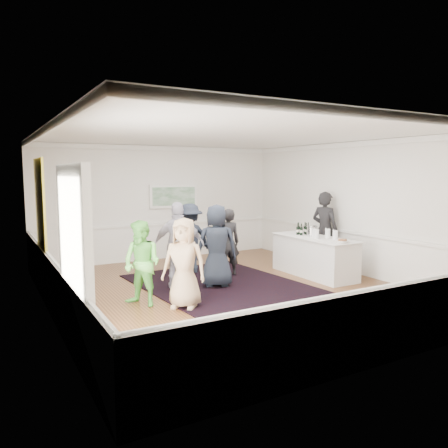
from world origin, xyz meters
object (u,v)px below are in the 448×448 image
serving_table (314,256)px  guest_dark_a (190,239)px  guest_navy (217,246)px  guest_dark_b (228,242)px  guest_lilac (179,246)px  ice_bucket (312,231)px  nut_bowl (342,241)px  guest_green (142,264)px  bartender (325,230)px  guest_tan (184,263)px

serving_table → guest_dark_a: 3.02m
guest_navy → guest_dark_b: bearing=-111.6°
guest_lilac → ice_bucket: bearing=-164.0°
nut_bowl → guest_navy: bearing=154.7°
guest_green → ice_bucket: 4.44m
bartender → ice_bucket: 0.78m
bartender → guest_navy: size_ratio=1.11×
ice_bucket → guest_dark_a: bearing=149.5°
guest_dark_a → serving_table: bearing=139.5°
guest_dark_b → ice_bucket: (1.87, -0.83, 0.24)m
bartender → guest_lilac: size_ratio=1.07×
guest_green → guest_dark_b: size_ratio=0.99×
guest_dark_b → ice_bucket: 2.05m
guest_tan → guest_lilac: guest_lilac is taller
guest_lilac → guest_tan: bearing=91.8°
serving_table → bartender: bearing=32.6°
guest_green → guest_lilac: (1.06, 0.75, 0.13)m
ice_bucket → bartender: bearing=24.7°
guest_green → guest_dark_a: 2.71m
guest_lilac → ice_bucket: (3.35, -0.29, 0.12)m
guest_green → guest_lilac: guest_lilac is taller
guest_dark_a → nut_bowl: (2.46, -2.60, 0.11)m
bartender → guest_tan: 4.68m
guest_lilac → guest_green: bearing=56.5°
serving_table → guest_tan: size_ratio=1.39×
guest_tan → guest_navy: bearing=81.1°
guest_navy → nut_bowl: 2.75m
guest_lilac → guest_dark_b: (1.49, 0.53, -0.12)m
guest_lilac → guest_dark_a: size_ratio=1.08×
guest_dark_a → ice_bucket: size_ratio=6.58×
guest_tan → nut_bowl: (3.71, -0.16, 0.14)m
guest_tan → ice_bucket: 3.91m
nut_bowl → guest_green: bearing=171.5°
guest_tan → nut_bowl: guest_tan is taller
guest_green → serving_table: bearing=61.3°
guest_tan → nut_bowl: bearing=38.7°
guest_tan → guest_navy: 1.59m
bartender → guest_navy: bartender is taller
bartender → guest_green: (-5.12, -0.79, -0.20)m
guest_dark_b → guest_navy: size_ratio=0.90×
bartender → guest_tan: bartender is taller
serving_table → bartender: bartender is taller
guest_navy → nut_bowl: bearing=175.9°
guest_lilac → guest_dark_b: guest_lilac is taller
guest_green → nut_bowl: (4.33, -0.65, 0.17)m
serving_table → guest_navy: bearing=174.9°
guest_green → guest_dark_b: (2.55, 1.29, 0.01)m
bartender → guest_lilac: bartender is taller
guest_tan → guest_dark_a: size_ratio=0.96×
ice_bucket → nut_bowl: (-0.08, -1.11, -0.08)m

